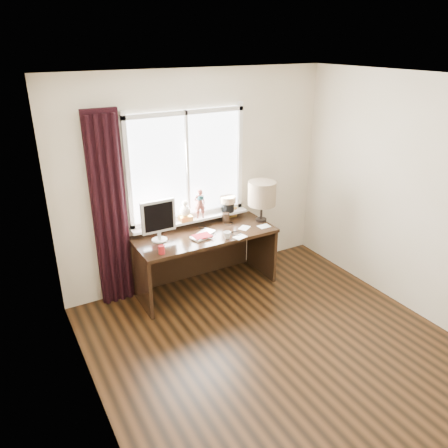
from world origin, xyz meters
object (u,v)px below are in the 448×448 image
red_cup (162,250)px  monitor (158,218)px  laptop (203,235)px  table_lamp (262,194)px  mug (227,235)px  desk (202,248)px

red_cup → monitor: 0.41m
red_cup → laptop: bearing=17.7°
laptop → red_cup: red_cup is taller
table_lamp → monitor: bearing=176.4°
mug → desk: 0.49m
laptop → desk: 0.31m
monitor → table_lamp: table_lamp is taller
mug → red_cup: size_ratio=0.95×
laptop → mug: bearing=-72.2°
red_cup → table_lamp: table_lamp is taller
red_cup → table_lamp: size_ratio=0.18×
desk → table_lamp: 1.01m
monitor → laptop: bearing=-14.9°
mug → desk: (-0.16, 0.36, -0.29)m
laptop → mug: (0.21, -0.20, 0.03)m
mug → red_cup: (-0.81, 0.01, 0.00)m
red_cup → table_lamp: (1.45, 0.24, 0.32)m
red_cup → desk: size_ratio=0.06×
table_lamp → red_cup: bearing=-170.7°
desk → laptop: bearing=-109.4°
mug → laptop: bearing=136.7°
desk → mug: bearing=-66.1°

